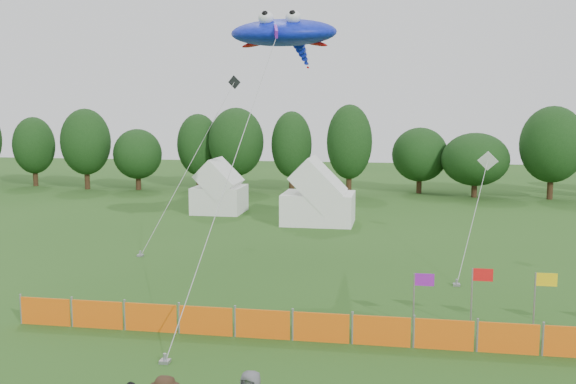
% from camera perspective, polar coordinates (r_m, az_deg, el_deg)
% --- Properties ---
extents(treeline, '(104.57, 8.78, 8.36)m').
position_cam_1_polar(treeline, '(58.42, 8.09, 3.84)').
color(treeline, '#382314').
rests_on(treeline, ground).
extents(tent_left, '(3.68, 3.68, 3.25)m').
position_cam_1_polar(tent_left, '(48.30, -6.12, 0.11)').
color(tent_left, white).
rests_on(tent_left, ground).
extents(tent_right, '(4.84, 3.87, 3.42)m').
position_cam_1_polar(tent_right, '(43.49, 2.73, -0.56)').
color(tent_right, white).
rests_on(tent_right, ground).
extents(barrier_fence, '(19.90, 0.06, 1.00)m').
position_cam_1_polar(barrier_fence, '(22.04, 0.30, -11.81)').
color(barrier_fence, '#EC5D0D').
rests_on(barrier_fence, ground).
extents(flag_row, '(10.73, 0.61, 2.27)m').
position_cam_1_polar(flag_row, '(24.12, 23.67, -8.44)').
color(flag_row, gray).
rests_on(flag_row, ground).
extents(stingray_kite, '(5.21, 20.55, 12.37)m').
position_cam_1_polar(stingray_kite, '(32.47, -0.21, 13.86)').
color(stingray_kite, '#1023E3').
rests_on(stingray_kite, ground).
extents(small_kite_white, '(2.96, 8.90, 5.44)m').
position_cam_1_polar(small_kite_white, '(34.82, 16.66, -0.13)').
color(small_kite_white, silver).
rests_on(small_kite_white, ground).
extents(small_kite_dark, '(3.26, 10.19, 9.93)m').
position_cam_1_polar(small_kite_dark, '(39.18, -7.68, 4.37)').
color(small_kite_dark, black).
rests_on(small_kite_dark, ground).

